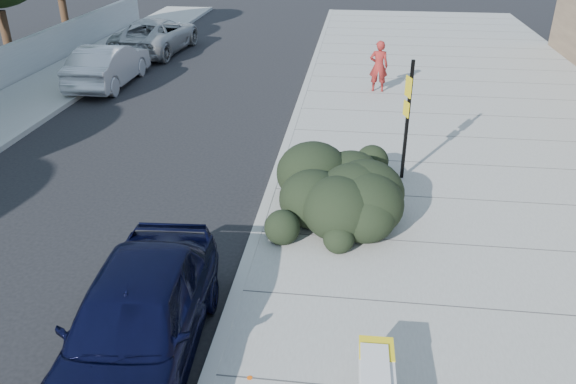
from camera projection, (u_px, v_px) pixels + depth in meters
name	position (u px, v px, depth m)	size (l,w,h in m)	color
ground	(237.00, 297.00, 9.91)	(120.00, 120.00, 0.00)	black
sidewalk_near	(504.00, 186.00, 13.67)	(11.20, 50.00, 0.15)	gray
curb_near	(277.00, 173.00, 14.28)	(0.22, 50.00, 0.17)	#9E9E99
bike_rack	(325.00, 202.00, 11.68)	(0.21, 0.56, 0.85)	black
sign_post	(407.00, 114.00, 13.16)	(0.16, 0.33, 2.93)	black
hedge	(334.00, 171.00, 12.41)	(2.06, 4.12, 1.55)	black
sedan_navy	(137.00, 320.00, 8.17)	(1.85, 4.60, 1.57)	black
wagon_silver	(108.00, 65.00, 21.26)	(1.64, 4.70, 1.55)	#B8B8BD
suv_silver	(156.00, 35.00, 26.13)	(2.59, 5.63, 1.56)	#A4A6A9
pedestrian	(379.00, 66.00, 19.99)	(0.66, 0.43, 1.82)	maroon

